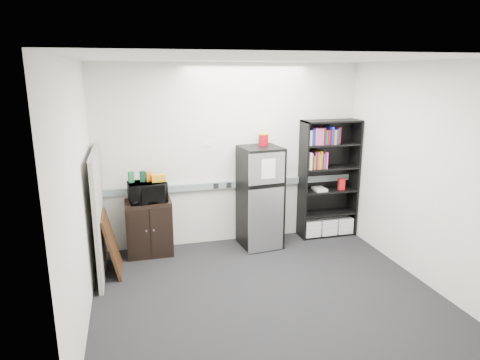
{
  "coord_description": "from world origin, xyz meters",
  "views": [
    {
      "loc": [
        -1.47,
        -4.38,
        2.58
      ],
      "look_at": [
        -0.09,
        0.9,
        1.18
      ],
      "focal_mm": 32.0,
      "sensor_mm": 36.0,
      "label": 1
    }
  ],
  "objects_px": {
    "cabinet": "(149,228)",
    "refrigerator": "(260,197)",
    "cubicle_partition": "(99,213)",
    "bookshelf": "(328,180)",
    "microwave": "(147,192)"
  },
  "relations": [
    {
      "from": "microwave",
      "to": "bookshelf",
      "type": "bearing_deg",
      "value": -5.38
    },
    {
      "from": "cubicle_partition",
      "to": "bookshelf",
      "type": "bearing_deg",
      "value": 8.06
    },
    {
      "from": "cubicle_partition",
      "to": "cabinet",
      "type": "bearing_deg",
      "value": 33.62
    },
    {
      "from": "cubicle_partition",
      "to": "refrigerator",
      "type": "height_order",
      "value": "cubicle_partition"
    },
    {
      "from": "cabinet",
      "to": "refrigerator",
      "type": "relative_size",
      "value": 0.53
    },
    {
      "from": "microwave",
      "to": "refrigerator",
      "type": "relative_size",
      "value": 0.34
    },
    {
      "from": "bookshelf",
      "to": "refrigerator",
      "type": "height_order",
      "value": "bookshelf"
    },
    {
      "from": "cabinet",
      "to": "bookshelf",
      "type": "bearing_deg",
      "value": 1.32
    },
    {
      "from": "cubicle_partition",
      "to": "refrigerator",
      "type": "distance_m",
      "value": 2.29
    },
    {
      "from": "cabinet",
      "to": "microwave",
      "type": "bearing_deg",
      "value": -90.0
    },
    {
      "from": "bookshelf",
      "to": "cubicle_partition",
      "type": "xyz_separation_m",
      "value": [
        -3.43,
        -0.49,
        -0.1
      ]
    },
    {
      "from": "cabinet",
      "to": "refrigerator",
      "type": "height_order",
      "value": "refrigerator"
    },
    {
      "from": "microwave",
      "to": "refrigerator",
      "type": "distance_m",
      "value": 1.64
    },
    {
      "from": "cabinet",
      "to": "microwave",
      "type": "distance_m",
      "value": 0.54
    },
    {
      "from": "bookshelf",
      "to": "cabinet",
      "type": "relative_size",
      "value": 2.31
    }
  ]
}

